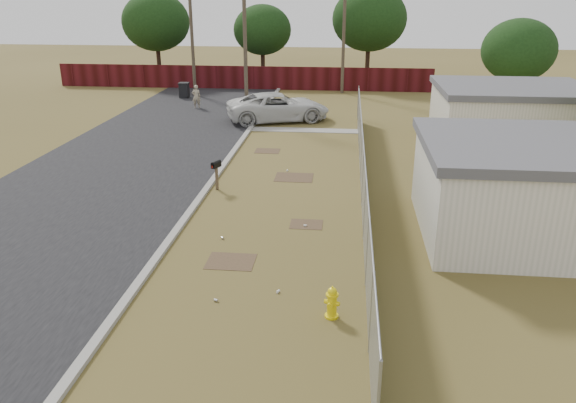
# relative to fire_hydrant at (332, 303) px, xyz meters

# --- Properties ---
(ground) EXTENTS (120.00, 120.00, 0.00)m
(ground) POSITION_rel_fire_hydrant_xyz_m (-2.23, 7.67, -0.40)
(ground) COLOR brown
(ground) RESTS_ON ground
(street) EXTENTS (15.10, 60.00, 0.12)m
(street) POSITION_rel_fire_hydrant_xyz_m (-8.99, 15.72, -0.38)
(street) COLOR black
(street) RESTS_ON ground
(chainlink_fence) EXTENTS (0.10, 27.06, 2.02)m
(chainlink_fence) POSITION_rel_fire_hydrant_xyz_m (0.89, 8.69, 0.40)
(chainlink_fence) COLOR gray
(chainlink_fence) RESTS_ON ground
(privacy_fence) EXTENTS (30.00, 0.12, 1.80)m
(privacy_fence) POSITION_rel_fire_hydrant_xyz_m (-8.23, 32.67, 0.50)
(privacy_fence) COLOR #480F14
(privacy_fence) RESTS_ON ground
(utility_poles) EXTENTS (12.60, 8.24, 9.00)m
(utility_poles) POSITION_rel_fire_hydrant_xyz_m (-5.90, 28.33, 4.30)
(utility_poles) COLOR brown
(utility_poles) RESTS_ON ground
(houses) EXTENTS (9.30, 17.24, 3.10)m
(houses) POSITION_rel_fire_hydrant_xyz_m (7.47, 10.80, 1.17)
(houses) COLOR silver
(houses) RESTS_ON ground
(horizon_trees) EXTENTS (33.32, 31.94, 7.78)m
(horizon_trees) POSITION_rel_fire_hydrant_xyz_m (-1.39, 31.23, 4.23)
(horizon_trees) COLOR #362218
(horizon_trees) RESTS_ON ground
(fire_hydrant) EXTENTS (0.42, 0.42, 0.85)m
(fire_hydrant) POSITION_rel_fire_hydrant_xyz_m (0.00, 0.00, 0.00)
(fire_hydrant) COLOR yellow
(fire_hydrant) RESTS_ON ground
(mailbox) EXTENTS (0.35, 0.51, 1.19)m
(mailbox) POSITION_rel_fire_hydrant_xyz_m (-4.83, 8.83, 0.54)
(mailbox) COLOR brown
(mailbox) RESTS_ON ground
(pickup_truck) EXTENTS (6.70, 4.72, 1.70)m
(pickup_truck) POSITION_rel_fire_hydrant_xyz_m (-3.91, 21.44, 0.45)
(pickup_truck) COLOR silver
(pickup_truck) RESTS_ON ground
(pedestrian) EXTENTS (0.64, 0.51, 1.54)m
(pedestrian) POSITION_rel_fire_hydrant_xyz_m (-9.82, 24.77, 0.38)
(pedestrian) COLOR tan
(pedestrian) RESTS_ON ground
(trash_bin) EXTENTS (0.73, 0.79, 1.10)m
(trash_bin) POSITION_rel_fire_hydrant_xyz_m (-11.70, 28.41, 0.17)
(trash_bin) COLOR black
(trash_bin) RESTS_ON ground
(scattered_litter) EXTENTS (2.66, 11.18, 0.07)m
(scattered_litter) POSITION_rel_fire_hydrant_xyz_m (-2.28, 4.52, -0.36)
(scattered_litter) COLOR silver
(scattered_litter) RESTS_ON ground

